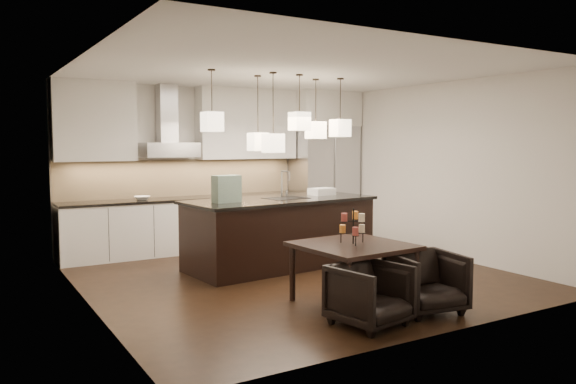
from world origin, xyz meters
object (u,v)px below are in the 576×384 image
refrigerator (324,182)px  dining_table (353,274)px  island_body (280,234)px  armchair_right (426,282)px  armchair_left (370,295)px

refrigerator → dining_table: size_ratio=1.87×
island_body → armchair_right: bearing=-90.6°
island_body → armchair_left: 2.90m
island_body → armchair_right: island_body is taller
dining_table → armchair_left: bearing=-118.7°
armchair_left → armchair_right: bearing=-6.8°
dining_table → refrigerator: bearing=56.2°
refrigerator → island_body: 2.70m
dining_table → island_body: bearing=79.3°
refrigerator → island_body: refrigerator is taller
armchair_left → armchair_right: size_ratio=0.96×
island_body → armchair_left: bearing=-107.2°
armchair_left → island_body: bearing=67.7°
refrigerator → armchair_right: refrigerator is taller
island_body → armchair_left: (-0.59, -2.84, -0.17)m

